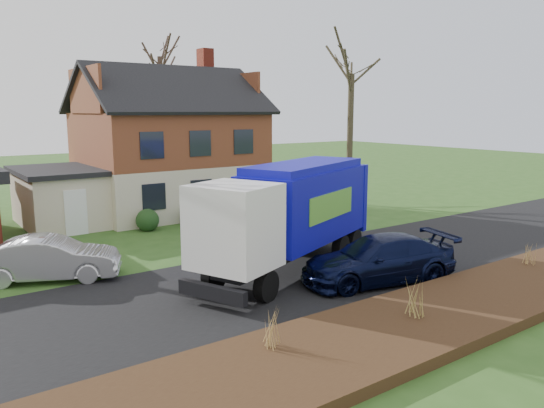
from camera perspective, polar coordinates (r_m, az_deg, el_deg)
ground at (r=18.37m, az=2.24°, el=-7.86°), size 120.00×120.00×0.00m
road at (r=18.37m, az=2.24°, el=-7.84°), size 80.00×7.00×0.02m
mulch_verge at (r=14.77m, az=15.29°, el=-12.18°), size 80.00×3.50×0.30m
main_house at (r=30.32m, az=-11.88°, el=6.76°), size 12.95×8.95×9.26m
garbage_truck at (r=18.71m, az=2.12°, el=-0.65°), size 9.05×5.55×3.78m
silver_sedan at (r=19.36m, az=-22.77°, el=-5.44°), size 4.75×3.31×1.48m
navy_wagon at (r=18.03m, az=11.37°, el=-5.85°), size 5.68×3.40×1.54m
tree_front_east at (r=31.85m, az=8.62°, el=15.93°), size 3.98×3.98×11.04m
tree_back at (r=39.65m, az=-12.05°, el=17.04°), size 4.03×4.03×12.76m
grass_clump_west at (r=12.40m, az=0.06°, el=-13.19°), size 0.34×0.28×0.90m
grass_clump_mid at (r=14.59m, az=15.02°, el=-9.71°), size 0.36×0.29×1.00m
grass_clump_east at (r=20.79m, az=25.94°, el=-4.82°), size 0.30×0.25×0.75m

